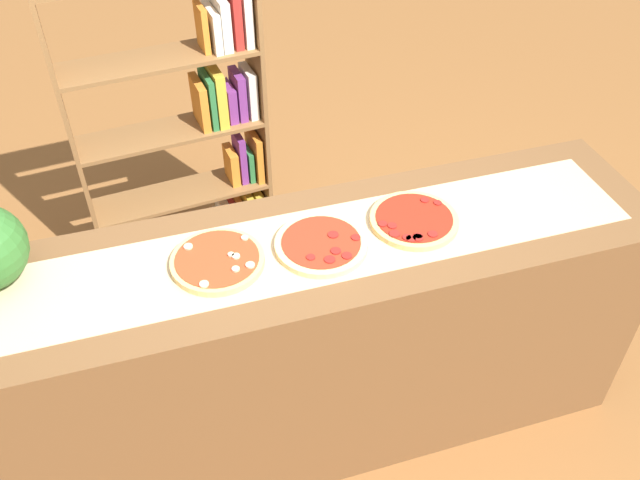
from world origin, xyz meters
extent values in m
plane|color=brown|center=(0.00, 0.00, 0.00)|extent=(12.00, 12.00, 0.00)
cube|color=brown|center=(0.00, 0.00, 0.48)|extent=(2.29, 0.58, 0.96)
cube|color=tan|center=(0.00, 0.00, 0.96)|extent=(2.06, 0.36, 0.00)
cylinder|color=#DBB26B|center=(-0.33, 0.01, 0.97)|extent=(0.29, 0.29, 0.02)
cylinder|color=red|center=(-0.33, 0.01, 0.98)|extent=(0.26, 0.26, 0.00)
cylinder|color=#C6B28E|center=(-0.38, -0.10, 0.99)|extent=(0.03, 0.03, 0.01)
cylinder|color=#C6B28E|center=(-0.24, -0.06, 0.99)|extent=(0.03, 0.03, 0.01)
cylinder|color=#C6B28E|center=(-0.28, 0.01, 0.99)|extent=(0.02, 0.02, 0.01)
cylinder|color=#C6B28E|center=(-0.23, 0.07, 0.99)|extent=(0.02, 0.02, 0.01)
cylinder|color=#C6B28E|center=(-0.27, -0.01, 0.99)|extent=(0.03, 0.03, 0.01)
cylinder|color=#C6B28E|center=(-0.40, 0.08, 0.99)|extent=(0.03, 0.03, 0.01)
cylinder|color=#C6B28E|center=(-0.28, -0.06, 0.99)|extent=(0.02, 0.02, 0.01)
cylinder|color=#E5C17F|center=(0.00, -0.01, 0.97)|extent=(0.30, 0.30, 0.02)
cylinder|color=red|center=(0.00, -0.01, 0.98)|extent=(0.25, 0.25, 0.00)
cylinder|color=maroon|center=(0.06, -0.10, 0.98)|extent=(0.03, 0.03, 0.00)
cylinder|color=maroon|center=(0.03, -0.07, 0.98)|extent=(0.03, 0.03, 0.00)
cylinder|color=maroon|center=(0.00, -0.10, 0.98)|extent=(0.03, 0.03, 0.00)
cylinder|color=maroon|center=(0.05, 0.01, 0.98)|extent=(0.03, 0.03, 0.00)
cylinder|color=maroon|center=(-0.05, -0.07, 0.98)|extent=(0.03, 0.03, 0.00)
cylinder|color=maroon|center=(0.11, -0.03, 0.98)|extent=(0.03, 0.03, 0.00)
cylinder|color=#DBB26B|center=(0.33, 0.01, 0.97)|extent=(0.29, 0.29, 0.02)
cylinder|color=#AD2314|center=(0.33, 0.01, 0.98)|extent=(0.25, 0.25, 0.00)
cylinder|color=maroon|center=(0.30, -0.08, 0.98)|extent=(0.03, 0.03, 0.00)
cylinder|color=maroon|center=(0.24, -0.01, 0.98)|extent=(0.03, 0.03, 0.00)
cylinder|color=maroon|center=(0.30, -0.09, 0.98)|extent=(0.03, 0.03, 0.00)
cylinder|color=maroon|center=(0.43, 0.06, 0.98)|extent=(0.03, 0.03, 0.00)
cylinder|color=maroon|center=(0.22, 0.01, 0.98)|extent=(0.03, 0.03, 0.00)
cylinder|color=maroon|center=(0.27, -0.08, 0.98)|extent=(0.03, 0.03, 0.00)
cylinder|color=maroon|center=(0.35, -0.08, 0.98)|extent=(0.03, 0.03, 0.00)
cylinder|color=maroon|center=(0.23, -0.05, 0.98)|extent=(0.03, 0.03, 0.00)
cylinder|color=maroon|center=(0.40, 0.08, 0.98)|extent=(0.03, 0.03, 0.00)
cylinder|color=maroon|center=(0.26, -0.08, 0.98)|extent=(0.03, 0.03, 0.00)
cube|color=brown|center=(0.07, 1.23, 0.72)|extent=(0.04, 0.24, 1.44)
cube|color=brown|center=(-0.77, 1.14, 0.72)|extent=(0.04, 0.24, 1.44)
cube|color=brown|center=(-0.35, 1.19, 0.01)|extent=(0.85, 0.32, 0.02)
cube|color=gold|center=(0.03, 1.23, 0.14)|extent=(0.06, 0.19, 0.25)
cube|color=gold|center=(-0.02, 1.22, 0.15)|extent=(0.05, 0.19, 0.26)
cube|color=orange|center=(-0.07, 1.22, 0.12)|extent=(0.05, 0.19, 0.21)
cube|color=#B22823|center=(-0.11, 1.21, 0.13)|extent=(0.04, 0.15, 0.22)
cube|color=silver|center=(-0.15, 1.21, 0.14)|extent=(0.06, 0.18, 0.24)
cube|color=silver|center=(-0.19, 1.20, 0.10)|extent=(0.05, 0.15, 0.16)
cube|color=brown|center=(-0.35, 1.19, 0.37)|extent=(0.85, 0.32, 0.02)
cube|color=orange|center=(0.04, 1.23, 0.50)|extent=(0.05, 0.20, 0.24)
cube|color=#2D753D|center=(0.00, 1.23, 0.46)|extent=(0.04, 0.15, 0.16)
cube|color=#753384|center=(-0.04, 1.22, 0.50)|extent=(0.05, 0.14, 0.25)
cube|color=orange|center=(-0.08, 1.22, 0.46)|extent=(0.06, 0.15, 0.18)
cube|color=brown|center=(-0.35, 1.19, 0.72)|extent=(0.85, 0.32, 0.02)
cube|color=silver|center=(0.03, 1.23, 0.84)|extent=(0.05, 0.16, 0.23)
cube|color=#753384|center=(-0.02, 1.22, 0.84)|extent=(0.05, 0.16, 0.22)
cube|color=#753384|center=(-0.06, 1.22, 0.81)|extent=(0.06, 0.15, 0.17)
cube|color=gold|center=(-0.12, 1.21, 0.86)|extent=(0.06, 0.20, 0.26)
cube|color=#2D753D|center=(-0.16, 1.21, 0.85)|extent=(0.05, 0.19, 0.24)
cube|color=orange|center=(-0.20, 1.20, 0.84)|extent=(0.06, 0.20, 0.21)
cube|color=brown|center=(-0.35, 1.19, 1.08)|extent=(0.85, 0.32, 0.02)
cube|color=silver|center=(0.03, 1.23, 1.20)|extent=(0.05, 0.18, 0.22)
cube|color=#B22823|center=(-0.01, 1.22, 1.21)|extent=(0.05, 0.17, 0.25)
cube|color=silver|center=(-0.06, 1.22, 1.19)|extent=(0.06, 0.18, 0.21)
cube|color=silver|center=(-0.10, 1.21, 1.17)|extent=(0.05, 0.19, 0.17)
cube|color=orange|center=(-0.15, 1.21, 1.18)|extent=(0.04, 0.13, 0.19)
camera|label=1|loc=(-0.46, -1.51, 2.38)|focal=37.69mm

